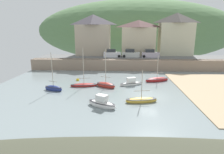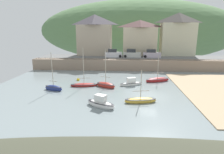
# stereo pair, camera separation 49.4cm
# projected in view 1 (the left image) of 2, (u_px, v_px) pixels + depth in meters

# --- Properties ---
(ground) EXTENTS (48.00, 41.00, 0.61)m
(ground) POSITION_uv_depth(u_px,v_px,m) (180.00, 130.00, 16.66)
(ground) COLOR gray
(quay_seawall) EXTENTS (48.00, 9.40, 2.40)m
(quay_seawall) POSITION_uv_depth(u_px,v_px,m) (138.00, 64.00, 42.67)
(quay_seawall) COLOR gray
(quay_seawall) RESTS_ON ground
(hillside_backdrop) EXTENTS (80.00, 44.00, 24.05)m
(hillside_backdrop) POSITION_uv_depth(u_px,v_px,m) (137.00, 31.00, 77.41)
(hillside_backdrop) COLOR #557A4B
(hillside_backdrop) RESTS_ON ground
(waterfront_building_left) EXTENTS (8.81, 6.29, 10.22)m
(waterfront_building_left) POSITION_uv_depth(u_px,v_px,m) (94.00, 35.00, 49.17)
(waterfront_building_left) COLOR tan
(waterfront_building_left) RESTS_ON ground
(waterfront_building_centre) EXTENTS (8.78, 4.57, 8.83)m
(waterfront_building_centre) POSITION_uv_depth(u_px,v_px,m) (138.00, 37.00, 48.79)
(waterfront_building_centre) COLOR beige
(waterfront_building_centre) RESTS_ON ground
(waterfront_building_right) EXTENTS (8.58, 4.80, 10.54)m
(waterfront_building_right) POSITION_uv_depth(u_px,v_px,m) (176.00, 34.00, 48.13)
(waterfront_building_right) COLOR beige
(waterfront_building_right) RESTS_ON ground
(sailboat_far_left) EXTENTS (4.13, 1.79, 4.26)m
(sailboat_far_left) POSITION_uv_depth(u_px,v_px,m) (141.00, 100.00, 23.47)
(sailboat_far_left) COLOR gold
(sailboat_far_left) RESTS_ON ground
(rowboat_small_beached) EXTENTS (4.47, 2.01, 6.24)m
(rowboat_small_beached) POSITION_uv_depth(u_px,v_px,m) (84.00, 85.00, 30.13)
(rowboat_small_beached) COLOR #A62220
(rowboat_small_beached) RESTS_ON ground
(sailboat_white_hull) EXTENTS (3.82, 2.84, 1.66)m
(sailboat_white_hull) POSITION_uv_depth(u_px,v_px,m) (102.00, 103.00, 22.04)
(sailboat_white_hull) COLOR white
(sailboat_white_hull) RESTS_ON ground
(sailboat_nearest_shore) EXTENTS (3.11, 1.83, 5.85)m
(sailboat_nearest_shore) POSITION_uv_depth(u_px,v_px,m) (53.00, 88.00, 28.04)
(sailboat_nearest_shore) COLOR navy
(sailboat_nearest_shore) RESTS_ON ground
(fishing_boat_green) EXTENTS (3.51, 2.71, 6.23)m
(fishing_boat_green) POSITION_uv_depth(u_px,v_px,m) (106.00, 85.00, 29.69)
(fishing_boat_green) COLOR #A3291F
(fishing_boat_green) RESTS_ON ground
(sailboat_blue_trim) EXTENTS (4.54, 2.66, 4.75)m
(sailboat_blue_trim) POSITION_uv_depth(u_px,v_px,m) (157.00, 80.00, 33.07)
(sailboat_blue_trim) COLOR #A61E20
(sailboat_blue_trim) RESTS_ON ground
(sailboat_tall_mast) EXTENTS (3.97, 2.32, 1.44)m
(sailboat_tall_mast) POSITION_uv_depth(u_px,v_px,m) (131.00, 83.00, 30.70)
(sailboat_tall_mast) COLOR white
(sailboat_tall_mast) RESTS_ON ground
(parked_car_near_slipway) EXTENTS (4.18, 1.91, 1.95)m
(parked_car_near_slipway) POSITION_uv_depth(u_px,v_px,m) (112.00, 54.00, 45.62)
(parked_car_near_slipway) COLOR silver
(parked_car_near_slipway) RESTS_ON ground
(parked_car_by_wall) EXTENTS (4.21, 1.99, 1.95)m
(parked_car_by_wall) POSITION_uv_depth(u_px,v_px,m) (131.00, 54.00, 45.41)
(parked_car_by_wall) COLOR #BABDB5
(parked_car_by_wall) RESTS_ON ground
(parked_car_end_of_row) EXTENTS (4.18, 1.91, 1.95)m
(parked_car_end_of_row) POSITION_uv_depth(u_px,v_px,m) (150.00, 54.00, 45.19)
(parked_car_end_of_row) COLOR #BCB0BF
(parked_car_end_of_row) RESTS_ON ground
(mooring_buoy) EXTENTS (0.54, 0.54, 0.54)m
(mooring_buoy) POSITION_uv_depth(u_px,v_px,m) (78.00, 80.00, 33.53)
(mooring_buoy) COLOR yellow
(mooring_buoy) RESTS_ON ground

